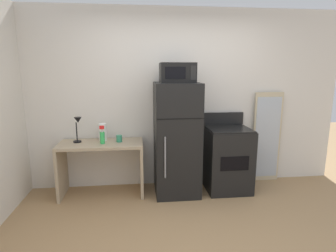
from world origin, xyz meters
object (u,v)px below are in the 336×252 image
object	(u,v)px
desk_lamp	(78,125)
refrigerator	(177,139)
oven_range	(227,159)
spray_bottle	(102,137)
leaning_mirror	(267,137)
paper_towel_roll	(103,132)
microwave	(177,73)
desk	(102,158)
coffee_mug	(119,139)

from	to	relation	value
desk_lamp	refrigerator	world-z (taller)	refrigerator
refrigerator	oven_range	xyz separation A→B (m)	(0.75, 0.02, -0.32)
spray_bottle	leaning_mirror	bearing A→B (deg)	6.39
paper_towel_roll	refrigerator	world-z (taller)	refrigerator
desk_lamp	microwave	xyz separation A→B (m)	(1.35, -0.12, 0.70)
spray_bottle	oven_range	world-z (taller)	oven_range
desk	coffee_mug	xyz separation A→B (m)	(0.25, 0.01, 0.28)
desk	oven_range	xyz separation A→B (m)	(1.80, -0.03, -0.06)
microwave	oven_range	bearing A→B (deg)	2.86
desk	microwave	bearing A→B (deg)	-3.91
coffee_mug	refrigerator	distance (m)	0.80
coffee_mug	spray_bottle	bearing A→B (deg)	-162.70
coffee_mug	spray_bottle	world-z (taller)	spray_bottle
spray_bottle	desk_lamp	bearing A→B (deg)	163.05
refrigerator	microwave	xyz separation A→B (m)	(0.00, -0.02, 0.91)
oven_range	leaning_mirror	size ratio (longest dim) A/B	0.79
desk_lamp	spray_bottle	size ratio (longest dim) A/B	1.42
paper_towel_roll	leaning_mirror	bearing A→B (deg)	2.33
oven_range	spray_bottle	bearing A→B (deg)	-179.32
spray_bottle	microwave	xyz separation A→B (m)	(1.02, -0.02, 0.85)
paper_towel_roll	oven_range	bearing A→B (deg)	-4.96
desk	spray_bottle	bearing A→B (deg)	-60.39
paper_towel_roll	spray_bottle	world-z (taller)	spray_bottle
oven_range	leaning_mirror	world-z (taller)	leaning_mirror
desk_lamp	paper_towel_roll	bearing A→B (deg)	12.92
desk_lamp	coffee_mug	world-z (taller)	desk_lamp
desk_lamp	refrigerator	bearing A→B (deg)	-4.11
leaning_mirror	microwave	bearing A→B (deg)	-168.61
paper_towel_roll	microwave	bearing A→B (deg)	-10.53
paper_towel_roll	coffee_mug	bearing A→B (deg)	-24.61
microwave	refrigerator	bearing A→B (deg)	90.32
paper_towel_roll	desk	bearing A→B (deg)	-98.06
desk	refrigerator	world-z (taller)	refrigerator
refrigerator	oven_range	distance (m)	0.81
desk_lamp	leaning_mirror	bearing A→B (deg)	3.56
paper_towel_roll	oven_range	world-z (taller)	oven_range
spray_bottle	oven_range	size ratio (longest dim) A/B	0.23
paper_towel_roll	microwave	world-z (taller)	microwave
spray_bottle	oven_range	xyz separation A→B (m)	(1.76, 0.02, -0.38)
microwave	oven_range	distance (m)	1.44
desk	oven_range	world-z (taller)	oven_range
spray_bottle	paper_towel_roll	bearing A→B (deg)	94.72
microwave	oven_range	size ratio (longest dim) A/B	0.42
desk	spray_bottle	size ratio (longest dim) A/B	4.58
refrigerator	spray_bottle	bearing A→B (deg)	-179.72
refrigerator	leaning_mirror	xyz separation A→B (m)	(1.45, 0.27, -0.08)
coffee_mug	microwave	size ratio (longest dim) A/B	0.21
desk	refrigerator	bearing A→B (deg)	-2.76
desk	paper_towel_roll	bearing A→B (deg)	81.94
coffee_mug	oven_range	bearing A→B (deg)	-1.75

